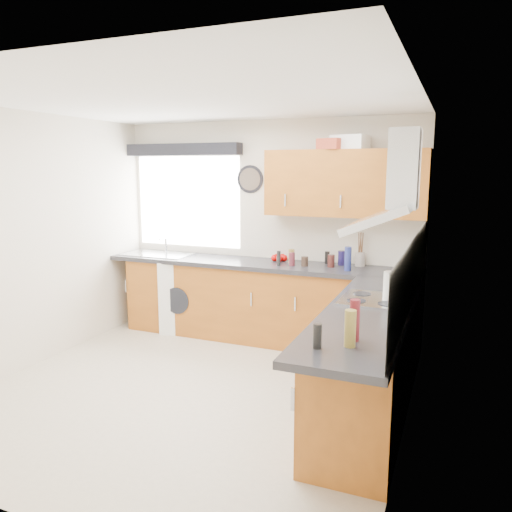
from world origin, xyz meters
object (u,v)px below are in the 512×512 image
at_px(extractor_hood, 392,193).
at_px(washing_machine, 190,295).
at_px(upper_cabinets, 345,183).
at_px(oven, 372,358).

xyz_separation_m(extractor_hood, washing_machine, (-2.50, 1.22, -1.34)).
bearing_deg(washing_machine, upper_cabinets, -8.92).
bearing_deg(oven, upper_cabinets, 112.54).
bearing_deg(washing_machine, oven, -39.13).
distance_m(extractor_hood, upper_cabinets, 1.48).
relative_size(oven, extractor_hood, 1.09).
height_order(extractor_hood, upper_cabinets, upper_cabinets).
height_order(upper_cabinets, washing_machine, upper_cabinets).
xyz_separation_m(extractor_hood, upper_cabinets, (-0.65, 1.33, 0.03)).
relative_size(extractor_hood, upper_cabinets, 0.46).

